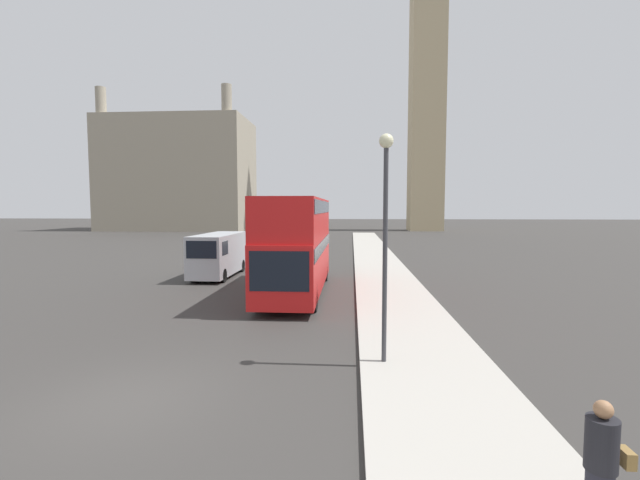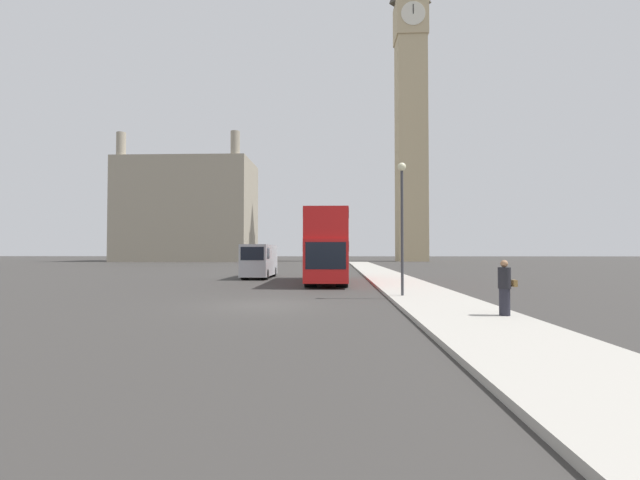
{
  "view_description": "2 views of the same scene",
  "coord_description": "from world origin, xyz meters",
  "px_view_note": "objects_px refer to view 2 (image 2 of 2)",
  "views": [
    {
      "loc": [
        4.77,
        -8.38,
        4.06
      ],
      "look_at": [
        3.44,
        9.7,
        2.7
      ],
      "focal_mm": 24.0,
      "sensor_mm": 36.0,
      "label": 1
    },
    {
      "loc": [
        2.74,
        -16.17,
        2.06
      ],
      "look_at": [
        1.37,
        21.12,
        3.02
      ],
      "focal_mm": 24.0,
      "sensor_mm": 36.0,
      "label": 2
    }
  ],
  "objects_px": {
    "clock_tower": "(411,100)",
    "street_lamp": "(402,208)",
    "white_van": "(259,260)",
    "red_double_decker_bus": "(327,244)",
    "pedestrian": "(505,288)"
  },
  "relations": [
    {
      "from": "pedestrian",
      "to": "street_lamp",
      "type": "distance_m",
      "value": 6.73
    },
    {
      "from": "pedestrian",
      "to": "red_double_decker_bus",
      "type": "bearing_deg",
      "value": 110.41
    },
    {
      "from": "red_double_decker_bus",
      "to": "white_van",
      "type": "height_order",
      "value": "red_double_decker_bus"
    },
    {
      "from": "red_double_decker_bus",
      "to": "white_van",
      "type": "xyz_separation_m",
      "value": [
        -5.28,
        4.53,
        -1.14
      ]
    },
    {
      "from": "red_double_decker_bus",
      "to": "street_lamp",
      "type": "xyz_separation_m",
      "value": [
        3.41,
        -9.28,
        1.42
      ]
    },
    {
      "from": "street_lamp",
      "to": "white_van",
      "type": "bearing_deg",
      "value": 122.16
    },
    {
      "from": "street_lamp",
      "to": "red_double_decker_bus",
      "type": "bearing_deg",
      "value": 110.16
    },
    {
      "from": "red_double_decker_bus",
      "to": "street_lamp",
      "type": "bearing_deg",
      "value": -69.84
    },
    {
      "from": "white_van",
      "to": "street_lamp",
      "type": "height_order",
      "value": "street_lamp"
    },
    {
      "from": "white_van",
      "to": "street_lamp",
      "type": "relative_size",
      "value": 1.03
    },
    {
      "from": "red_double_decker_bus",
      "to": "white_van",
      "type": "bearing_deg",
      "value": 139.34
    },
    {
      "from": "white_van",
      "to": "street_lamp",
      "type": "xyz_separation_m",
      "value": [
        8.68,
        -13.81,
        2.56
      ]
    },
    {
      "from": "clock_tower",
      "to": "street_lamp",
      "type": "distance_m",
      "value": 74.76
    },
    {
      "from": "red_double_decker_bus",
      "to": "white_van",
      "type": "distance_m",
      "value": 7.05
    },
    {
      "from": "white_van",
      "to": "street_lamp",
      "type": "bearing_deg",
      "value": -57.84
    }
  ]
}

